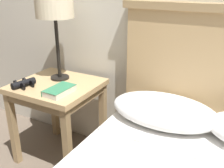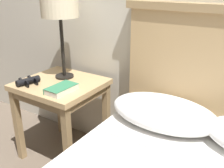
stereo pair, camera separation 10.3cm
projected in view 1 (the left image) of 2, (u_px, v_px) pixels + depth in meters
name	position (u px, v px, depth m)	size (l,w,h in m)	color
nightstand	(57.00, 95.00, 1.79)	(0.54, 0.50, 0.58)	tan
table_lamp	(55.00, 8.00, 1.67)	(0.25, 0.25, 0.57)	black
book_on_nightstand	(59.00, 90.00, 1.60)	(0.12, 0.20, 0.04)	silver
binoculars_pair	(24.00, 83.00, 1.70)	(0.15, 0.16, 0.05)	black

